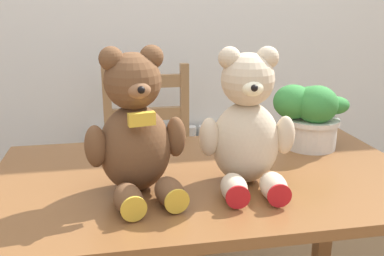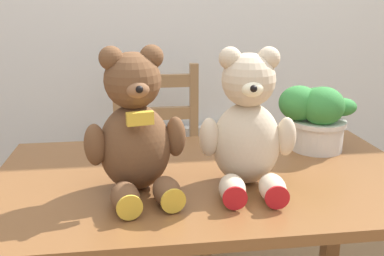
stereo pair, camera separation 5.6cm
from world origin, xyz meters
TOP-DOWN VIEW (x-y plane):
  - radiator at (-0.04, 1.39)m, footprint 0.72×0.10m
  - dining_table at (0.00, 0.37)m, footprint 1.27×0.75m
  - wooden_chair_behind at (-0.11, 1.07)m, footprint 0.41×0.43m
  - teddy_bear_left at (-0.21, 0.29)m, footprint 0.28×0.30m
  - teddy_bear_right at (0.09, 0.29)m, footprint 0.27×0.28m
  - potted_plant at (0.40, 0.54)m, footprint 0.26×0.20m

SIDE VIEW (x-z plane):
  - radiator at x=-0.04m, z-range -0.03..0.59m
  - wooden_chair_behind at x=-0.11m, z-range -0.02..0.97m
  - dining_table at x=0.00m, z-range 0.27..1.04m
  - potted_plant at x=0.40m, z-range 0.79..1.01m
  - teddy_bear_right at x=0.09m, z-range 0.75..1.13m
  - teddy_bear_left at x=-0.21m, z-range 0.75..1.14m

